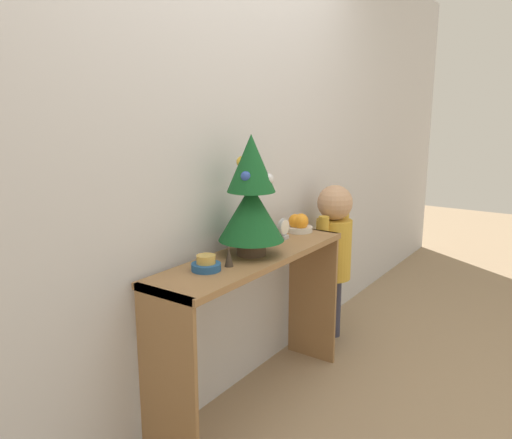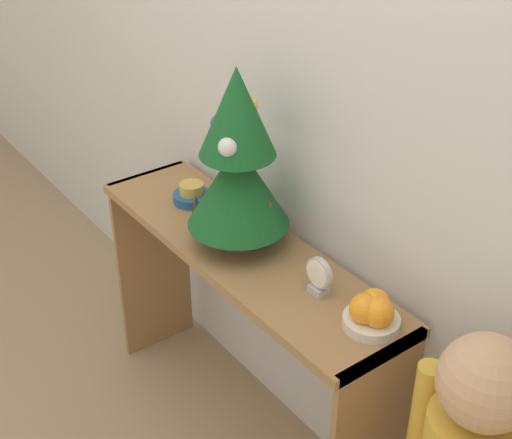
{
  "view_description": "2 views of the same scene",
  "coord_description": "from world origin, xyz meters",
  "views": [
    {
      "loc": [
        -1.88,
        -1.14,
        1.46
      ],
      "look_at": [
        -0.02,
        0.14,
        0.97
      ],
      "focal_mm": 35.0,
      "sensor_mm": 36.0,
      "label": 1
    },
    {
      "loc": [
        1.5,
        -0.89,
        2.0
      ],
      "look_at": [
        0.07,
        0.17,
        0.92
      ],
      "focal_mm": 50.0,
      "sensor_mm": 36.0,
      "label": 2
    }
  ],
  "objects": [
    {
      "name": "fruit_bowl",
      "position": [
        0.51,
        0.21,
        0.84
      ],
      "size": [
        0.15,
        0.15,
        0.1
      ],
      "color": "silver",
      "rests_on": "console_table"
    },
    {
      "name": "figurine",
      "position": [
        -0.22,
        0.15,
        0.84
      ],
      "size": [
        0.04,
        0.04,
        0.09
      ],
      "color": "#382D23",
      "rests_on": "console_table"
    },
    {
      "name": "child_figure",
      "position": [
        0.89,
        0.18,
        0.64
      ],
      "size": [
        0.35,
        0.23,
        1.02
      ],
      "color": "#38384C",
      "rests_on": "ground_plane"
    },
    {
      "name": "singing_bowl",
      "position": [
        -0.32,
        0.19,
        0.82
      ],
      "size": [
        0.13,
        0.13,
        0.07
      ],
      "color": "#235189",
      "rests_on": "console_table"
    },
    {
      "name": "ground_plane",
      "position": [
        0.0,
        0.0,
        0.0
      ],
      "size": [
        12.0,
        12.0,
        0.0
      ],
      "primitive_type": "plane",
      "color": "#997F60"
    },
    {
      "name": "back_wall",
      "position": [
        0.0,
        0.38,
        1.25
      ],
      "size": [
        7.0,
        0.05,
        2.5
      ],
      "primitive_type": "cube",
      "color": "silver",
      "rests_on": "ground_plane"
    },
    {
      "name": "console_table",
      "position": [
        0.0,
        0.17,
        0.61
      ],
      "size": [
        1.23,
        0.34,
        0.79
      ],
      "color": "olive",
      "rests_on": "ground_plane"
    },
    {
      "name": "mini_tree",
      "position": [
        -0.02,
        0.17,
        1.07
      ],
      "size": [
        0.31,
        0.31,
        0.57
      ],
      "color": "#4C3828",
      "rests_on": "console_table"
    },
    {
      "name": "desk_clock",
      "position": [
        0.32,
        0.2,
        0.85
      ],
      "size": [
        0.09,
        0.04,
        0.11
      ],
      "color": "#B2B2B7",
      "rests_on": "console_table"
    }
  ]
}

